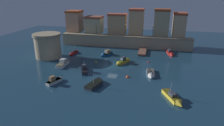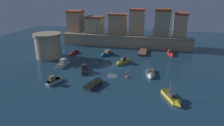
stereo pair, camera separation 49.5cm
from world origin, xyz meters
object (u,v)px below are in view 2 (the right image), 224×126
object	(u,v)px
fortress_tower	(48,45)
mooring_buoy_0	(96,62)
moored_boat_3	(171,53)
moored_boat_7	(151,74)
quay_lamp_1	(126,28)
moored_boat_0	(64,62)
moored_boat_6	(74,53)
mooring_buoy_1	(127,77)
moored_boat_1	(106,54)
mooring_buoy_2	(149,62)
moored_boat_9	(84,69)
moored_boat_5	(122,62)
moored_boat_2	(55,80)
moored_boat_8	(96,83)
quay_lamp_2	(153,29)
quay_lamp_0	(97,28)
moored_boat_4	(173,99)

from	to	relation	value
fortress_tower	mooring_buoy_0	bearing A→B (deg)	-6.18
moored_boat_3	moored_boat_7	size ratio (longest dim) A/B	1.20
quay_lamp_1	moored_boat_0	distance (m)	25.33
moored_boat_6	mooring_buoy_0	size ratio (longest dim) A/B	8.77
fortress_tower	moored_boat_3	world-z (taller)	fortress_tower
fortress_tower	mooring_buoy_1	size ratio (longest dim) A/B	10.25
moored_boat_6	moored_boat_1	bearing A→B (deg)	97.48
moored_boat_7	mooring_buoy_2	world-z (taller)	moored_boat_7
mooring_buoy_2	moored_boat_9	bearing A→B (deg)	-147.59
quay_lamp_1	moored_boat_7	xyz separation A→B (m)	(9.48, -23.42, -6.24)
moored_boat_3	moored_boat_5	bearing A→B (deg)	-56.87
moored_boat_5	moored_boat_9	distance (m)	10.78
moored_boat_2	moored_boat_5	xyz separation A→B (m)	(11.72, 14.70, 0.03)
moored_boat_2	moored_boat_8	xyz separation A→B (m)	(8.71, 0.85, -0.13)
moored_boat_1	mooring_buoy_0	xyz separation A→B (m)	(-1.04, -6.73, -0.48)
quay_lamp_1	moored_boat_9	world-z (taller)	quay_lamp_1
quay_lamp_2	moored_boat_9	size ratio (longest dim) A/B	0.70
moored_boat_0	moored_boat_2	xyz separation A→B (m)	(3.07, -10.67, -0.01)
fortress_tower	moored_boat_7	distance (m)	30.76
moored_boat_2	mooring_buoy_1	xyz separation A→B (m)	(14.46, 5.97, -0.52)
quay_lamp_1	moored_boat_2	world-z (taller)	quay_lamp_1
moored_boat_2	moored_boat_9	world-z (taller)	moored_boat_9
moored_boat_0	mooring_buoy_1	size ratio (longest dim) A/B	8.11
quay_lamp_1	moored_boat_0	xyz separation A→B (m)	(-13.09, -20.83, -6.01)
moored_boat_0	moored_boat_7	size ratio (longest dim) A/B	1.08
quay_lamp_0	quay_lamp_2	bearing A→B (deg)	-0.00
moored_boat_6	quay_lamp_0	bearing A→B (deg)	163.71
moored_boat_0	moored_boat_4	world-z (taller)	moored_boat_4
moored_boat_0	moored_boat_9	size ratio (longest dim) A/B	1.11
moored_boat_8	moored_boat_7	bearing A→B (deg)	-39.28
quay_lamp_1	moored_boat_4	bearing A→B (deg)	-67.84
moored_boat_7	moored_boat_8	xyz separation A→B (m)	(-10.78, -7.24, 0.08)
quay_lamp_0	moored_boat_8	bearing A→B (deg)	-73.56
moored_boat_8	mooring_buoy_1	distance (m)	7.71
quay_lamp_2	moored_boat_9	world-z (taller)	quay_lamp_2
quay_lamp_1	moored_boat_7	bearing A→B (deg)	-67.97
quay_lamp_2	moored_boat_7	bearing A→B (deg)	-88.61
fortress_tower	mooring_buoy_2	bearing A→B (deg)	3.20
quay_lamp_1	quay_lamp_2	distance (m)	8.91
quay_lamp_1	moored_boat_9	bearing A→B (deg)	-105.08
moored_boat_7	mooring_buoy_0	world-z (taller)	moored_boat_7
moored_boat_0	moored_boat_1	distance (m)	13.31
mooring_buoy_1	moored_boat_5	bearing A→B (deg)	107.38
moored_boat_5	moored_boat_8	size ratio (longest dim) A/B	0.98
moored_boat_3	mooring_buoy_1	world-z (taller)	moored_boat_3
moored_boat_1	mooring_buoy_2	world-z (taller)	moored_boat_1
moored_boat_5	mooring_buoy_1	bearing A→B (deg)	43.68
quay_lamp_2	moored_boat_0	size ratio (longest dim) A/B	0.63
quay_lamp_2	moored_boat_7	xyz separation A→B (m)	(0.57, -23.42, -6.27)
moored_boat_6	moored_boat_7	distance (m)	26.77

